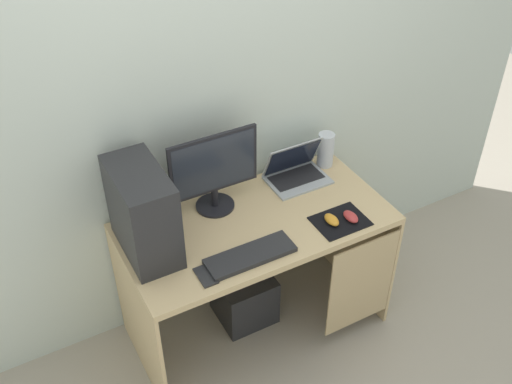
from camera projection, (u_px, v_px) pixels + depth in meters
ground_plane at (256, 323)px, 3.41m from camera, size 8.00×8.00×0.00m
wall_back at (219, 91)px, 2.87m from camera, size 4.00×0.05×2.60m
desk at (260, 246)px, 3.04m from camera, size 1.32×0.67×0.76m
pc_tower at (143, 212)px, 2.66m from camera, size 0.21×0.42×0.43m
monitor at (214, 171)px, 2.89m from camera, size 0.45×0.20×0.42m
laptop at (296, 172)px, 3.19m from camera, size 0.32×0.23×0.22m
speaker at (326, 150)px, 3.26m from camera, size 0.09×0.09×0.20m
keyboard at (250, 255)px, 2.73m from camera, size 0.42×0.14×0.02m
mousepad at (340, 221)px, 2.94m from camera, size 0.26×0.20×0.00m
mouse_left at (332, 220)px, 2.91m from camera, size 0.06×0.10×0.03m
mouse_right at (351, 217)px, 2.93m from camera, size 0.06×0.10×0.03m
cell_phone at (206, 276)px, 2.64m from camera, size 0.07×0.13×0.01m
subwoofer at (244, 296)px, 3.38m from camera, size 0.30×0.30×0.30m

